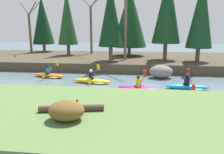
# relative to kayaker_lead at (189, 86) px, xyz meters

# --- Properties ---
(ground_plane) EXTENTS (90.00, 90.00, 0.00)m
(ground_plane) POSITION_rel_kayaker_lead_xyz_m (-3.62, -0.44, -0.20)
(ground_plane) COLOR slate
(riverbank_near) EXTENTS (44.00, 6.24, 0.82)m
(riverbank_near) POSITION_rel_kayaker_lead_xyz_m (-3.62, -6.25, 0.21)
(riverbank_near) COLOR #56753D
(riverbank_near) RESTS_ON ground
(riverbank_far) EXTENTS (44.00, 10.84, 0.84)m
(riverbank_far) POSITION_rel_kayaker_lead_xyz_m (-3.62, 9.63, 0.22)
(riverbank_far) COLOR #473D2D
(riverbank_far) RESTS_ON ground
(conifer_tree_far_left) EXTENTS (2.76, 2.76, 6.91)m
(conifer_tree_far_left) POSITION_rel_kayaker_lead_xyz_m (-15.44, 13.31, 4.59)
(conifer_tree_far_left) COLOR #7A664C
(conifer_tree_far_left) RESTS_ON riverbank_far
(conifer_tree_left) EXTENTS (2.20, 2.20, 6.96)m
(conifer_tree_left) POSITION_rel_kayaker_lead_xyz_m (-11.10, 10.01, 4.71)
(conifer_tree_left) COLOR brown
(conifer_tree_left) RESTS_ON riverbank_far
(conifer_tree_mid_left) EXTENTS (2.22, 2.22, 7.03)m
(conifer_tree_mid_left) POSITION_rel_kayaker_lead_xyz_m (-5.80, 6.07, 4.81)
(conifer_tree_mid_left) COLOR brown
(conifer_tree_mid_left) RESTS_ON riverbank_far
(conifer_tree_centre) EXTENTS (3.71, 3.71, 7.29)m
(conifer_tree_centre) POSITION_rel_kayaker_lead_xyz_m (-4.28, 10.31, 4.77)
(conifer_tree_centre) COLOR brown
(conifer_tree_centre) RESTS_ON riverbank_far
(conifer_tree_mid_right) EXTENTS (2.64, 2.64, 8.13)m
(conifer_tree_mid_right) POSITION_rel_kayaker_lead_xyz_m (-0.74, 7.38, 5.48)
(conifer_tree_mid_right) COLOR brown
(conifer_tree_mid_right) RESTS_ON riverbank_far
(conifer_tree_right) EXTENTS (2.27, 2.27, 7.49)m
(conifer_tree_right) POSITION_rel_kayaker_lead_xyz_m (2.06, 6.56, 4.99)
(conifer_tree_right) COLOR brown
(conifer_tree_right) RESTS_ON riverbank_far
(bare_tree_upstream) EXTENTS (3.47, 3.43, 6.29)m
(bare_tree_upstream) POSITION_rel_kayaker_lead_xyz_m (-16.33, 11.70, 3.60)
(bare_tree_upstream) COLOR brown
(bare_tree_upstream) RESTS_ON riverbank_far
(bare_tree_mid_upstream) EXTENTS (4.02, 3.97, 7.33)m
(bare_tree_mid_upstream) POSITION_rel_kayaker_lead_xyz_m (-8.81, 11.81, 4.09)
(bare_tree_mid_upstream) COLOR brown
(bare_tree_mid_upstream) RESTS_ON riverbank_far
(bare_tree_mid_downstream) EXTENTS (4.22, 4.17, 7.72)m
(bare_tree_mid_downstream) POSITION_rel_kayaker_lead_xyz_m (-4.49, 7.06, 4.27)
(bare_tree_mid_downstream) COLOR #7A664C
(bare_tree_mid_downstream) RESTS_ON riverbank_far
(shrub_clump_second) EXTENTS (1.21, 1.01, 0.66)m
(shrub_clump_second) POSITION_rel_kayaker_lead_xyz_m (-5.57, -7.34, 0.95)
(shrub_clump_second) COLOR brown
(shrub_clump_second) RESTS_ON riverbank_near
(kayaker_lead) EXTENTS (2.78, 2.07, 1.20)m
(kayaker_lead) POSITION_rel_kayaker_lead_xyz_m (0.00, 0.00, 0.00)
(kayaker_lead) COLOR #1993D6
(kayaker_lead) RESTS_ON ground
(kayaker_middle) EXTENTS (2.79, 2.06, 1.20)m
(kayaker_middle) POSITION_rel_kayaker_lead_xyz_m (-3.15, -0.82, 0.02)
(kayaker_middle) COLOR #C61999
(kayaker_middle) RESTS_ON ground
(kayaker_trailing) EXTENTS (2.80, 2.07, 1.20)m
(kayaker_trailing) POSITION_rel_kayaker_lead_xyz_m (-6.37, 0.81, 0.00)
(kayaker_trailing) COLOR yellow
(kayaker_trailing) RESTS_ON ground
(kayaker_far_back) EXTENTS (2.79, 2.05, 1.20)m
(kayaker_far_back) POSITION_rel_kayaker_lead_xyz_m (-10.14, 2.21, 0.00)
(kayaker_far_back) COLOR orange
(kayaker_far_back) RESTS_ON ground
(boulder_midstream) EXTENTS (1.81, 1.42, 1.02)m
(boulder_midstream) POSITION_rel_kayaker_lead_xyz_m (-1.47, 3.13, 0.31)
(boulder_midstream) COLOR slate
(boulder_midstream) RESTS_ON ground
(driftwood_log) EXTENTS (2.37, 0.69, 0.44)m
(driftwood_log) POSITION_rel_kayaker_lead_xyz_m (-5.63, -6.57, 0.74)
(driftwood_log) COLOR #4C3828
(driftwood_log) RESTS_ON riverbank_near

